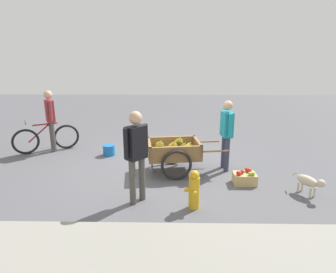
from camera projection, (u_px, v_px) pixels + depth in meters
name	position (u px, v px, depth m)	size (l,w,h in m)	color
ground_plane	(165.00, 167.00, 6.66)	(24.00, 24.00, 0.00)	#56565B
fruit_cart	(174.00, 153.00, 6.28)	(1.74, 1.02, 0.73)	olive
vendor_person	(227.00, 130.00, 6.28)	(0.24, 0.56, 1.54)	#333851
bicycle	(47.00, 138.00, 7.63)	(1.48, 0.86, 0.85)	black
cyclist_person	(50.00, 115.00, 7.54)	(0.34, 0.51, 1.59)	#4C4742
dog	(309.00, 182.00, 5.25)	(0.38, 0.61, 0.40)	beige
fire_hydrant	(194.00, 190.00, 4.80)	(0.25, 0.25, 0.67)	gold
plastic_bucket	(109.00, 150.00, 7.39)	(0.30, 0.30, 0.26)	#1966B2
apple_crate	(245.00, 178.00, 5.75)	(0.44, 0.32, 0.31)	tan
bystander_person	(136.00, 149.00, 4.84)	(0.37, 0.45, 1.60)	#4C4742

